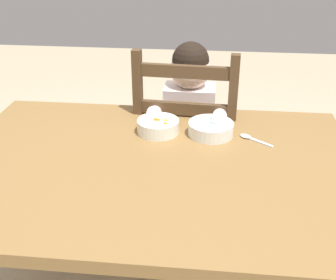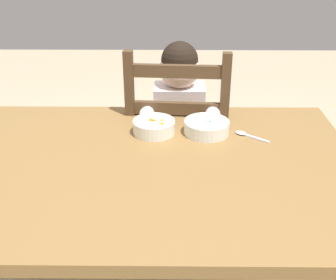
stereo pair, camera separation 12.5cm
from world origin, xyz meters
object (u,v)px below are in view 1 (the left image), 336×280
object	(u,v)px
dining_table	(153,186)
bowl_of_carrots	(158,126)
child_figure	(189,118)
bowl_of_peas	(211,128)
dining_chair	(187,153)
spoon	(250,138)

from	to	relation	value
dining_table	bowl_of_carrots	bearing A→B (deg)	92.54
child_figure	bowl_of_peas	distance (m)	0.32
bowl_of_peas	bowl_of_carrots	bearing A→B (deg)	-179.99
dining_chair	child_figure	distance (m)	0.17
child_figure	dining_chair	bearing A→B (deg)	117.54
dining_table	bowl_of_carrots	world-z (taller)	bowl_of_carrots
dining_chair	bowl_of_peas	xyz separation A→B (m)	(0.10, -0.30, 0.27)
bowl_of_carrots	spoon	distance (m)	0.34
dining_chair	spoon	xyz separation A→B (m)	(0.24, -0.32, 0.25)
dining_chair	child_figure	xyz separation A→B (m)	(0.00, -0.01, 0.17)
dining_table	dining_chair	world-z (taller)	dining_chair
dining_chair	bowl_of_carrots	distance (m)	0.41
spoon	bowl_of_carrots	bearing A→B (deg)	176.50
dining_chair	child_figure	bearing A→B (deg)	-62.46
bowl_of_carrots	spoon	size ratio (longest dim) A/B	1.29
bowl_of_peas	spoon	xyz separation A→B (m)	(0.14, -0.02, -0.02)
spoon	bowl_of_peas	bearing A→B (deg)	171.75
child_figure	bowl_of_peas	xyz separation A→B (m)	(0.10, -0.29, 0.09)
dining_table	child_figure	size ratio (longest dim) A/B	1.39
child_figure	bowl_of_carrots	world-z (taller)	child_figure
dining_table	bowl_of_carrots	xyz separation A→B (m)	(-0.01, 0.23, 0.12)
child_figure	bowl_of_carrots	bearing A→B (deg)	-108.52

